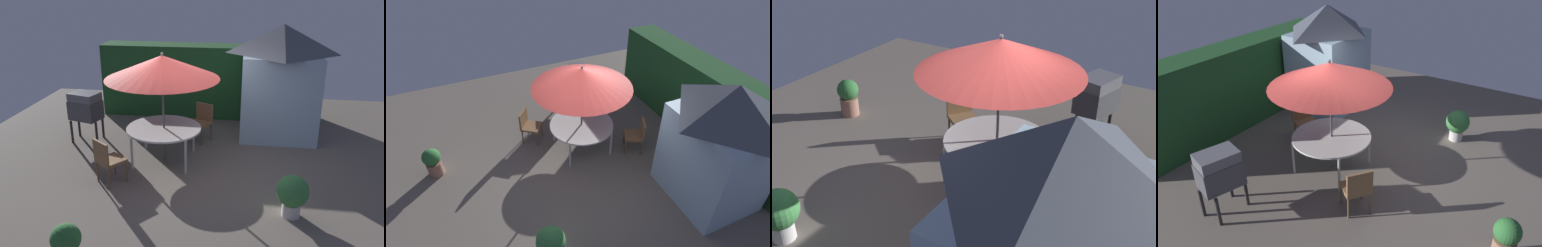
% 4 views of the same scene
% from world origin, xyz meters
% --- Properties ---
extents(ground_plane, '(11.00, 11.00, 0.00)m').
position_xyz_m(ground_plane, '(0.00, 0.00, 0.00)').
color(ground_plane, '#6B6056').
extents(patio_table, '(1.59, 1.59, 0.76)m').
position_xyz_m(patio_table, '(-0.58, 0.33, 0.72)').
color(patio_table, white).
rests_on(patio_table, ground).
extents(patio_umbrella, '(2.34, 2.34, 2.36)m').
position_xyz_m(patio_umbrella, '(-0.58, 0.33, 2.06)').
color(patio_umbrella, '#4C4C51').
rests_on(patio_umbrella, ground).
extents(bbq_grill, '(0.81, 0.68, 1.20)m').
position_xyz_m(bbq_grill, '(-2.67, 1.16, 0.85)').
color(bbq_grill, '#47474C').
rests_on(bbq_grill, ground).
extents(chair_near_shed, '(0.65, 0.65, 0.90)m').
position_xyz_m(chair_near_shed, '(-1.44, -0.81, 0.52)').
color(chair_near_shed, olive).
rests_on(chair_near_shed, ground).
extents(chair_far_side, '(0.62, 0.63, 0.90)m').
position_xyz_m(chair_far_side, '(0.07, 1.58, 0.52)').
color(chair_far_side, olive).
rests_on(chair_far_side, ground).
extents(potted_plant_by_shed, '(0.53, 0.53, 0.73)m').
position_xyz_m(potted_plant_by_shed, '(1.95, -1.44, 0.42)').
color(potted_plant_by_shed, silver).
rests_on(potted_plant_by_shed, ground).
extents(potted_plant_by_grill, '(0.41, 0.41, 0.73)m').
position_xyz_m(potted_plant_by_grill, '(-1.14, -3.21, 0.40)').
color(potted_plant_by_grill, '#936651').
rests_on(potted_plant_by_grill, ground).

